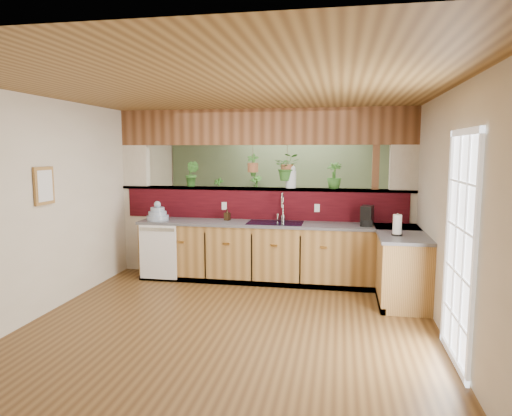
% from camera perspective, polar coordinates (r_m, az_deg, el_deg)
% --- Properties ---
extents(ground, '(4.60, 7.00, 0.01)m').
position_cam_1_polar(ground, '(6.10, -1.32, -11.61)').
color(ground, brown).
rests_on(ground, ground).
extents(ceiling, '(4.60, 7.00, 0.01)m').
position_cam_1_polar(ceiling, '(5.81, -1.39, 13.46)').
color(ceiling, brown).
rests_on(ceiling, ground).
extents(wall_back, '(4.60, 0.02, 2.60)m').
position_cam_1_polar(wall_back, '(9.25, 3.09, 3.07)').
color(wall_back, beige).
rests_on(wall_back, ground).
extents(wall_front, '(4.60, 0.02, 2.60)m').
position_cam_1_polar(wall_front, '(2.54, -17.88, -8.35)').
color(wall_front, beige).
rests_on(wall_front, ground).
extents(wall_left, '(0.02, 7.00, 2.60)m').
position_cam_1_polar(wall_left, '(6.67, -21.08, 0.99)').
color(wall_left, beige).
rests_on(wall_left, ground).
extents(wall_right, '(0.02, 7.00, 2.60)m').
position_cam_1_polar(wall_right, '(5.80, 21.49, 0.10)').
color(wall_right, beige).
rests_on(wall_right, ground).
extents(pass_through_partition, '(4.60, 0.21, 2.60)m').
position_cam_1_polar(pass_through_partition, '(7.14, 1.10, 0.96)').
color(pass_through_partition, beige).
rests_on(pass_through_partition, ground).
extents(pass_through_ledge, '(4.60, 0.21, 0.04)m').
position_cam_1_polar(pass_through_ledge, '(7.13, 0.87, 2.40)').
color(pass_through_ledge, brown).
rests_on(pass_through_ledge, ground).
extents(header_beam, '(4.60, 0.15, 0.55)m').
position_cam_1_polar(header_beam, '(7.11, 0.88, 10.10)').
color(header_beam, brown).
rests_on(header_beam, ground).
extents(sage_backwall, '(4.55, 0.02, 2.55)m').
position_cam_1_polar(sage_backwall, '(9.23, 3.08, 3.06)').
color(sage_backwall, '#556746').
rests_on(sage_backwall, ground).
extents(countertop, '(4.14, 1.52, 0.90)m').
position_cam_1_polar(countertop, '(6.70, 7.27, -5.94)').
color(countertop, olive).
rests_on(countertop, ground).
extents(dishwasher, '(0.58, 0.03, 0.82)m').
position_cam_1_polar(dishwasher, '(7.02, -12.16, -5.39)').
color(dishwasher, white).
rests_on(dishwasher, ground).
extents(navy_sink, '(0.82, 0.50, 0.18)m').
position_cam_1_polar(navy_sink, '(6.79, 2.41, -2.51)').
color(navy_sink, black).
rests_on(navy_sink, countertop).
extents(french_door, '(0.06, 1.02, 2.16)m').
position_cam_1_polar(french_door, '(4.58, 24.05, -4.98)').
color(french_door, white).
rests_on(french_door, ground).
extents(framed_print, '(0.04, 0.35, 0.45)m').
position_cam_1_polar(framed_print, '(5.97, -24.96, 2.53)').
color(framed_print, olive).
rests_on(framed_print, wall_left).
extents(faucet, '(0.19, 0.19, 0.44)m').
position_cam_1_polar(faucet, '(6.89, 3.32, 0.26)').
color(faucet, '#B7B7B2').
rests_on(faucet, countertop).
extents(dish_stack, '(0.34, 0.34, 0.30)m').
position_cam_1_polar(dish_stack, '(7.17, -12.20, -0.77)').
color(dish_stack, '#8B9CB4').
rests_on(dish_stack, countertop).
extents(soap_dispenser, '(0.10, 0.10, 0.17)m').
position_cam_1_polar(soap_dispenser, '(7.02, -3.63, -0.83)').
color(soap_dispenser, '#372714').
rests_on(soap_dispenser, countertop).
extents(coffee_maker, '(0.15, 0.26, 0.29)m').
position_cam_1_polar(coffee_maker, '(6.67, 13.72, -1.05)').
color(coffee_maker, black).
rests_on(coffee_maker, countertop).
extents(paper_towel, '(0.13, 0.13, 0.28)m').
position_cam_1_polar(paper_towel, '(6.03, 17.24, -2.08)').
color(paper_towel, black).
rests_on(paper_towel, countertop).
extents(glass_jar, '(0.16, 0.16, 0.36)m').
position_cam_1_polar(glass_jar, '(7.05, 4.39, 3.96)').
color(glass_jar, silver).
rests_on(glass_jar, pass_through_ledge).
extents(ledge_plant_left, '(0.25, 0.22, 0.41)m').
position_cam_1_polar(ledge_plant_left, '(7.39, -7.99, 4.24)').
color(ledge_plant_left, '#2E6322').
rests_on(ledge_plant_left, pass_through_ledge).
extents(ledge_plant_right, '(0.26, 0.26, 0.40)m').
position_cam_1_polar(ledge_plant_right, '(7.01, 9.74, 4.02)').
color(ledge_plant_right, '#2E6322').
rests_on(ledge_plant_right, pass_through_ledge).
extents(hanging_plant_a, '(0.19, 0.17, 0.47)m').
position_cam_1_polar(hanging_plant_a, '(7.13, -0.39, 6.28)').
color(hanging_plant_a, brown).
rests_on(hanging_plant_a, header_beam).
extents(hanging_plant_b, '(0.41, 0.37, 0.54)m').
position_cam_1_polar(hanging_plant_b, '(7.05, 3.92, 6.56)').
color(hanging_plant_b, brown).
rests_on(hanging_plant_b, header_beam).
extents(shelving_console, '(1.57, 0.53, 1.03)m').
position_cam_1_polar(shelving_console, '(9.23, -1.93, -1.94)').
color(shelving_console, black).
rests_on(shelving_console, ground).
extents(shelf_plant_a, '(0.24, 0.19, 0.41)m').
position_cam_1_polar(shelf_plant_a, '(9.25, -4.67, 2.55)').
color(shelf_plant_a, '#2E6322').
rests_on(shelf_plant_a, shelving_console).
extents(shelf_plant_b, '(0.32, 0.32, 0.46)m').
position_cam_1_polar(shelf_plant_b, '(9.08, -0.01, 2.65)').
color(shelf_plant_b, '#2E6322').
rests_on(shelf_plant_b, shelving_console).
extents(floor_plant, '(0.85, 0.79, 0.78)m').
position_cam_1_polar(floor_plant, '(8.31, 7.96, -3.81)').
color(floor_plant, '#2E6322').
rests_on(floor_plant, ground).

